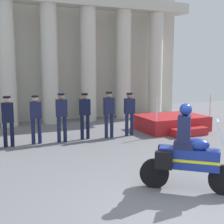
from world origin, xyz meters
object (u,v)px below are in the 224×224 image
at_px(officer_in_row_3, 85,112).
at_px(officer_in_row_4, 109,111).
at_px(officer_in_row_1, 36,115).
at_px(reviewing_stand, 172,123).
at_px(officer_in_row_5, 129,111).
at_px(officer_in_row_2, 62,113).
at_px(motorcycle_with_rider, 186,155).
at_px(officer_in_row_0, 8,117).

height_order(officer_in_row_3, officer_in_row_4, officer_in_row_4).
bearing_deg(officer_in_row_1, reviewing_stand, -174.65).
bearing_deg(officer_in_row_3, reviewing_stand, -174.20).
height_order(reviewing_stand, officer_in_row_3, officer_in_row_3).
bearing_deg(officer_in_row_1, officer_in_row_5, -177.48).
xyz_separation_m(officer_in_row_2, officer_in_row_5, (2.64, -0.04, -0.04)).
distance_m(officer_in_row_1, motorcycle_with_rider, 5.78).
bearing_deg(reviewing_stand, officer_in_row_4, -175.72).
bearing_deg(officer_in_row_4, reviewing_stand, -171.21).
distance_m(officer_in_row_0, motorcycle_with_rider, 6.17).
bearing_deg(officer_in_row_2, officer_in_row_4, -177.36).
bearing_deg(officer_in_row_4, officer_in_row_0, 2.80).
xyz_separation_m(officer_in_row_0, officer_in_row_1, (0.91, 0.03, -0.00)).
relative_size(officer_in_row_3, motorcycle_with_rider, 0.89).
xyz_separation_m(reviewing_stand, officer_in_row_1, (-5.63, -0.08, 0.70)).
distance_m(officer_in_row_1, officer_in_row_2, 0.88).
bearing_deg(officer_in_row_5, officer_in_row_3, 0.69).
xyz_separation_m(reviewing_stand, officer_in_row_3, (-3.87, -0.09, 0.71)).
bearing_deg(officer_in_row_4, officer_in_row_2, 2.64).
xyz_separation_m(officer_in_row_1, officer_in_row_4, (2.66, -0.14, 0.03)).
distance_m(reviewing_stand, officer_in_row_0, 6.58).
relative_size(officer_in_row_1, officer_in_row_2, 0.97).
height_order(reviewing_stand, officer_in_row_2, officer_in_row_2).
relative_size(reviewing_stand, officer_in_row_3, 1.60).
distance_m(officer_in_row_2, officer_in_row_4, 1.78).
height_order(reviewing_stand, officer_in_row_0, officer_in_row_0).
relative_size(officer_in_row_4, motorcycle_with_rider, 0.91).
xyz_separation_m(reviewing_stand, officer_in_row_0, (-6.54, -0.11, 0.70)).
bearing_deg(officer_in_row_3, officer_in_row_5, -179.31).
height_order(reviewing_stand, motorcycle_with_rider, motorcycle_with_rider).
bearing_deg(motorcycle_with_rider, officer_in_row_0, 160.34).
bearing_deg(officer_in_row_0, officer_in_row_3, -174.87).
xyz_separation_m(officer_in_row_1, officer_in_row_3, (1.76, -0.01, 0.01)).
distance_m(reviewing_stand, officer_in_row_1, 5.67).
distance_m(officer_in_row_0, officer_in_row_5, 4.43).
distance_m(reviewing_stand, officer_in_row_5, 2.23).
height_order(officer_in_row_3, motorcycle_with_rider, motorcycle_with_rider).
bearing_deg(officer_in_row_3, motorcycle_with_rider, 100.10).
bearing_deg(officer_in_row_3, officer_in_row_4, 175.95).
bearing_deg(officer_in_row_5, officer_in_row_4, 5.72).
height_order(officer_in_row_0, motorcycle_with_rider, motorcycle_with_rider).
distance_m(officer_in_row_3, officer_in_row_4, 0.91).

